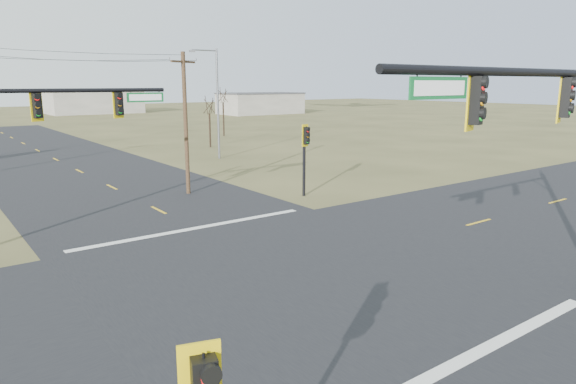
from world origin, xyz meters
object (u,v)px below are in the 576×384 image
(bare_tree_c, at_px, (209,105))
(bare_tree_d, at_px, (223,95))
(utility_pole_near, at_px, (186,121))
(pedestal_signal_ne, at_px, (306,144))
(mast_arm_near, at_px, (570,131))
(mast_arm_far, at_px, (37,124))
(streetlight_a, at_px, (216,98))

(bare_tree_c, bearing_deg, bare_tree_d, 53.38)
(utility_pole_near, bearing_deg, pedestal_signal_ne, -42.27)
(pedestal_signal_ne, bearing_deg, mast_arm_near, -118.03)
(mast_arm_near, xyz_separation_m, mast_arm_far, (-10.06, 17.41, -0.43))
(mast_arm_near, height_order, mast_arm_far, mast_arm_near)
(utility_pole_near, distance_m, bare_tree_d, 36.31)
(utility_pole_near, bearing_deg, mast_arm_far, -150.49)
(streetlight_a, bearing_deg, bare_tree_c, 89.27)
(streetlight_a, height_order, bare_tree_d, streetlight_a)
(mast_arm_near, bearing_deg, bare_tree_c, 56.63)
(pedestal_signal_ne, bearing_deg, utility_pole_near, 125.00)
(bare_tree_c, bearing_deg, pedestal_signal_ne, -105.48)
(pedestal_signal_ne, distance_m, streetlight_a, 18.08)
(pedestal_signal_ne, bearing_deg, streetlight_a, 66.12)
(utility_pole_near, relative_size, bare_tree_c, 1.50)
(mast_arm_near, relative_size, utility_pole_near, 1.28)
(mast_arm_near, xyz_separation_m, bare_tree_c, (12.01, 43.59, -1.01))
(pedestal_signal_ne, relative_size, bare_tree_d, 0.67)
(utility_pole_near, xyz_separation_m, streetlight_a, (8.98, 12.58, 1.00))
(utility_pole_near, bearing_deg, bare_tree_c, 58.72)
(mast_arm_far, height_order, bare_tree_d, mast_arm_far)
(utility_pole_near, distance_m, streetlight_a, 15.49)
(utility_pole_near, relative_size, streetlight_a, 0.88)
(bare_tree_c, bearing_deg, mast_arm_near, -105.41)
(mast_arm_far, distance_m, utility_pole_near, 10.81)
(pedestal_signal_ne, bearing_deg, mast_arm_far, 168.45)
(pedestal_signal_ne, height_order, bare_tree_c, bare_tree_c)
(mast_arm_far, distance_m, pedestal_signal_ne, 15.03)
(streetlight_a, bearing_deg, bare_tree_d, 82.13)
(streetlight_a, xyz_separation_m, bare_tree_c, (3.70, 8.29, -0.98))
(streetlight_a, bearing_deg, mast_arm_far, -112.44)
(pedestal_signal_ne, distance_m, utility_pole_near, 7.56)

